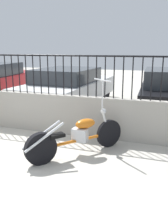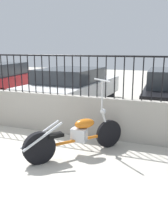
{
  "view_description": "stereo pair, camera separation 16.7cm",
  "coord_description": "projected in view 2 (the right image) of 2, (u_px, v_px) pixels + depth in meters",
  "views": [
    {
      "loc": [
        3.19,
        -2.75,
        1.94
      ],
      "look_at": [
        1.62,
        1.81,
        0.7
      ],
      "focal_mm": 40.0,
      "sensor_mm": 36.0,
      "label": 1
    },
    {
      "loc": [
        3.34,
        -2.69,
        1.94
      ],
      "look_at": [
        1.62,
        1.81,
        0.7
      ],
      "focal_mm": 40.0,
      "sensor_mm": 36.0,
      "label": 2
    }
  ],
  "objects": [
    {
      "name": "low_wall",
      "position": [
        30.0,
        111.0,
        6.09
      ],
      "size": [
        10.83,
        0.18,
        0.91
      ],
      "color": "#9E998E",
      "rests_on": "ground_plane"
    },
    {
      "name": "car_white",
      "position": [
        72.0,
        87.0,
        8.5
      ],
      "size": [
        2.14,
        4.62,
        1.29
      ],
      "rotation": [
        0.0,
        0.0,
        1.52
      ],
      "color": "black",
      "rests_on": "ground_plane"
    },
    {
      "name": "car_red",
      "position": [
        0.0,
        80.0,
        9.84
      ],
      "size": [
        2.34,
        4.66,
        1.38
      ],
      "rotation": [
        0.0,
        0.0,
        1.68
      ],
      "color": "black",
      "rests_on": "ground_plane"
    },
    {
      "name": "fence_railing",
      "position": [
        28.0,
        68.0,
        5.84
      ],
      "size": [
        10.83,
        0.04,
        0.89
      ],
      "color": "black",
      "rests_on": "low_wall"
    },
    {
      "name": "motorcycle_orange",
      "position": [
        72.0,
        137.0,
        4.55
      ],
      "size": [
        1.38,
        1.68,
        1.38
      ],
      "rotation": [
        0.0,
        0.0,
        0.9
      ],
      "color": "black",
      "rests_on": "ground_plane"
    }
  ]
}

